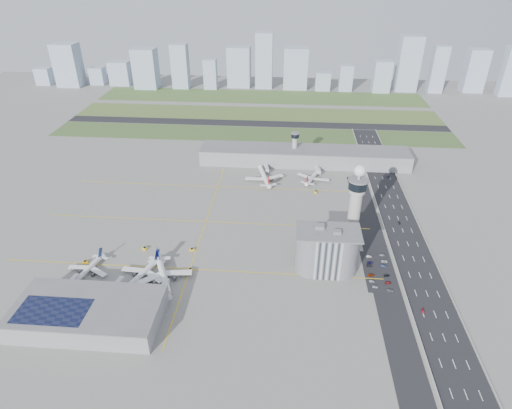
# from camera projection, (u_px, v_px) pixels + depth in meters

# --- Properties ---
(ground) EXTENTS (1000.00, 1000.00, 0.00)m
(ground) POSITION_uv_depth(u_px,v_px,m) (252.00, 246.00, 314.59)
(ground) COLOR gray
(grass_strip_0) EXTENTS (480.00, 50.00, 0.08)m
(grass_strip_0) POSITION_uv_depth(u_px,v_px,m) (252.00, 134.00, 509.22)
(grass_strip_0) COLOR #3D5428
(grass_strip_0) RESTS_ON ground
(grass_strip_1) EXTENTS (480.00, 60.00, 0.08)m
(grass_strip_1) POSITION_uv_depth(u_px,v_px,m) (257.00, 114.00, 573.64)
(grass_strip_1) COLOR #546D33
(grass_strip_1) RESTS_ON ground
(grass_strip_2) EXTENTS (480.00, 70.00, 0.08)m
(grass_strip_2) POSITION_uv_depth(u_px,v_px,m) (261.00, 97.00, 642.36)
(grass_strip_2) COLOR #4F6F34
(grass_strip_2) RESTS_ON ground
(runway) EXTENTS (480.00, 22.00, 0.10)m
(runway) POSITION_uv_depth(u_px,v_px,m) (255.00, 123.00, 540.99)
(runway) COLOR black
(runway) RESTS_ON ground
(highway) EXTENTS (28.00, 500.00, 0.10)m
(highway) POSITION_uv_depth(u_px,v_px,m) (412.00, 254.00, 306.60)
(highway) COLOR black
(highway) RESTS_ON ground
(barrier_left) EXTENTS (0.60, 500.00, 1.20)m
(barrier_left) POSITION_uv_depth(u_px,v_px,m) (392.00, 252.00, 307.29)
(barrier_left) COLOR #9E9E99
(barrier_left) RESTS_ON ground
(barrier_right) EXTENTS (0.60, 500.00, 1.20)m
(barrier_right) POSITION_uv_depth(u_px,v_px,m) (432.00, 254.00, 305.35)
(barrier_right) COLOR #9E9E99
(barrier_right) RESTS_ON ground
(landside_road) EXTENTS (18.00, 260.00, 0.08)m
(landside_road) POSITION_uv_depth(u_px,v_px,m) (379.00, 260.00, 299.75)
(landside_road) COLOR black
(landside_road) RESTS_ON ground
(parking_lot) EXTENTS (20.00, 44.00, 0.10)m
(parking_lot) POSITION_uv_depth(u_px,v_px,m) (378.00, 271.00, 289.57)
(parking_lot) COLOR black
(parking_lot) RESTS_ON ground
(taxiway_line_h_0) EXTENTS (260.00, 0.60, 0.01)m
(taxiway_line_h_0) POSITION_uv_depth(u_px,v_px,m) (190.00, 269.00, 291.59)
(taxiway_line_h_0) COLOR yellow
(taxiway_line_h_0) RESTS_ON ground
(taxiway_line_h_1) EXTENTS (260.00, 0.60, 0.01)m
(taxiway_line_h_1) POSITION_uv_depth(u_px,v_px,m) (206.00, 222.00, 343.13)
(taxiway_line_h_1) COLOR yellow
(taxiway_line_h_1) RESTS_ON ground
(taxiway_line_h_2) EXTENTS (260.00, 0.60, 0.01)m
(taxiway_line_h_2) POSITION_uv_depth(u_px,v_px,m) (218.00, 187.00, 394.67)
(taxiway_line_h_2) COLOR yellow
(taxiway_line_h_2) RESTS_ON ground
(taxiway_line_v) EXTENTS (0.60, 260.00, 0.01)m
(taxiway_line_v) POSITION_uv_depth(u_px,v_px,m) (206.00, 222.00, 343.13)
(taxiway_line_v) COLOR yellow
(taxiway_line_v) RESTS_ON ground
(control_tower) EXTENTS (14.00, 14.00, 64.50)m
(control_tower) POSITION_uv_depth(u_px,v_px,m) (355.00, 204.00, 298.70)
(control_tower) COLOR #ADAAA5
(control_tower) RESTS_ON ground
(secondary_tower) EXTENTS (8.60, 8.60, 31.90)m
(secondary_tower) POSITION_uv_depth(u_px,v_px,m) (295.00, 145.00, 431.82)
(secondary_tower) COLOR #ADAAA5
(secondary_tower) RESTS_ON ground
(admin_building) EXTENTS (42.00, 24.00, 33.50)m
(admin_building) POSITION_uv_depth(u_px,v_px,m) (327.00, 251.00, 284.33)
(admin_building) COLOR #B2B2B7
(admin_building) RESTS_ON ground
(terminal_pier) EXTENTS (210.00, 32.00, 15.80)m
(terminal_pier) POSITION_uv_depth(u_px,v_px,m) (304.00, 156.00, 434.94)
(terminal_pier) COLOR gray
(terminal_pier) RESTS_ON ground
(near_terminal) EXTENTS (84.00, 42.00, 13.00)m
(near_terminal) POSITION_uv_depth(u_px,v_px,m) (88.00, 313.00, 246.98)
(near_terminal) COLOR gray
(near_terminal) RESTS_ON ground
(airplane_near_a) EXTENTS (37.36, 41.22, 9.83)m
(airplane_near_a) POSITION_uv_depth(u_px,v_px,m) (86.00, 268.00, 285.19)
(airplane_near_a) COLOR white
(airplane_near_a) RESTS_ON ground
(airplane_near_b) EXTENTS (44.50, 47.95, 10.89)m
(airplane_near_b) POSITION_uv_depth(u_px,v_px,m) (142.00, 271.00, 281.37)
(airplane_near_b) COLOR white
(airplane_near_b) RESTS_ON ground
(airplane_near_c) EXTENTS (53.30, 56.66, 12.58)m
(airplane_near_c) POSITION_uv_depth(u_px,v_px,m) (163.00, 274.00, 277.80)
(airplane_near_c) COLOR white
(airplane_near_c) RESTS_ON ground
(airplane_far_a) EXTENTS (47.67, 52.34, 12.35)m
(airplane_far_a) POSITION_uv_depth(u_px,v_px,m) (264.00, 174.00, 403.83)
(airplane_far_a) COLOR white
(airplane_far_a) RESTS_ON ground
(airplane_far_b) EXTENTS (43.87, 47.03, 10.58)m
(airplane_far_b) POSITION_uv_depth(u_px,v_px,m) (313.00, 174.00, 404.96)
(airplane_far_b) COLOR white
(airplane_far_b) RESTS_ON ground
(jet_bridge_near_0) EXTENTS (5.39, 14.31, 5.70)m
(jet_bridge_near_0) POSITION_uv_depth(u_px,v_px,m) (65.00, 291.00, 268.58)
(jet_bridge_near_0) COLOR silver
(jet_bridge_near_0) RESTS_ON ground
(jet_bridge_near_1) EXTENTS (5.39, 14.31, 5.70)m
(jet_bridge_near_1) POSITION_uv_depth(u_px,v_px,m) (111.00, 294.00, 266.50)
(jet_bridge_near_1) COLOR silver
(jet_bridge_near_1) RESTS_ON ground
(jet_bridge_near_2) EXTENTS (5.39, 14.31, 5.70)m
(jet_bridge_near_2) POSITION_uv_depth(u_px,v_px,m) (158.00, 296.00, 264.43)
(jet_bridge_near_2) COLOR silver
(jet_bridge_near_2) RESTS_ON ground
(jet_bridge_far_0) EXTENTS (5.39, 14.31, 5.70)m
(jet_bridge_far_0) POSITION_uv_depth(u_px,v_px,m) (266.00, 166.00, 426.39)
(jet_bridge_far_0) COLOR silver
(jet_bridge_far_0) RESTS_ON ground
(jet_bridge_far_1) EXTENTS (5.39, 14.31, 5.70)m
(jet_bridge_far_1) POSITION_uv_depth(u_px,v_px,m) (316.00, 168.00, 422.92)
(jet_bridge_far_1) COLOR silver
(jet_bridge_far_1) RESTS_ON ground
(tug_0) EXTENTS (3.91, 3.18, 1.97)m
(tug_0) POSITION_uv_depth(u_px,v_px,m) (85.00, 262.00, 296.94)
(tug_0) COLOR #D9A100
(tug_0) RESTS_ON ground
(tug_1) EXTENTS (4.44, 3.99, 2.14)m
(tug_1) POSITION_uv_depth(u_px,v_px,m) (145.00, 248.00, 310.55)
(tug_1) COLOR gold
(tug_1) RESTS_ON ground
(tug_2) EXTENTS (3.76, 4.18, 2.01)m
(tug_2) POSITION_uv_depth(u_px,v_px,m) (190.00, 269.00, 289.70)
(tug_2) COLOR gold
(tug_2) RESTS_ON ground
(tug_3) EXTENTS (4.01, 3.52, 1.94)m
(tug_3) POSITION_uv_depth(u_px,v_px,m) (192.00, 249.00, 309.46)
(tug_3) COLOR yellow
(tug_3) RESTS_ON ground
(tug_4) EXTENTS (4.08, 3.16, 2.13)m
(tug_4) POSITION_uv_depth(u_px,v_px,m) (267.00, 178.00, 406.65)
(tug_4) COLOR #CCB200
(tug_4) RESTS_ON ground
(tug_5) EXTENTS (3.05, 3.96, 2.08)m
(tug_5) POSITION_uv_depth(u_px,v_px,m) (316.00, 192.00, 384.35)
(tug_5) COLOR gold
(tug_5) RESTS_ON ground
(car_lot_0) EXTENTS (3.80, 1.83, 1.25)m
(car_lot_0) POSITION_uv_depth(u_px,v_px,m) (375.00, 287.00, 275.21)
(car_lot_0) COLOR silver
(car_lot_0) RESTS_ON ground
(car_lot_1) EXTENTS (3.49, 1.42, 1.13)m
(car_lot_1) POSITION_uv_depth(u_px,v_px,m) (372.00, 281.00, 279.98)
(car_lot_1) COLOR gray
(car_lot_1) RESTS_ON ground
(car_lot_2) EXTENTS (4.44, 2.41, 1.18)m
(car_lot_2) POSITION_uv_depth(u_px,v_px,m) (371.00, 275.00, 285.30)
(car_lot_2) COLOR #962B07
(car_lot_2) RESTS_ON ground
(car_lot_3) EXTENTS (3.98, 1.62, 1.16)m
(car_lot_3) POSITION_uv_depth(u_px,v_px,m) (369.00, 265.00, 294.11)
(car_lot_3) COLOR #23222A
(car_lot_3) RESTS_ON ground
(car_lot_4) EXTENTS (3.97, 2.05, 1.29)m
(car_lot_4) POSITION_uv_depth(u_px,v_px,m) (370.00, 262.00, 296.84)
(car_lot_4) COLOR #19134A
(car_lot_4) RESTS_ON ground
(car_lot_5) EXTENTS (3.81, 1.85, 1.20)m
(car_lot_5) POSITION_uv_depth(u_px,v_px,m) (369.00, 256.00, 302.85)
(car_lot_5) COLOR silver
(car_lot_5) RESTS_ON ground
(car_lot_6) EXTENTS (4.33, 2.11, 1.18)m
(car_lot_6) POSITION_uv_depth(u_px,v_px,m) (390.00, 291.00, 272.18)
(car_lot_6) COLOR slate
(car_lot_6) RESTS_ON ground
(car_lot_7) EXTENTS (4.25, 2.29, 1.17)m
(car_lot_7) POSITION_uv_depth(u_px,v_px,m) (388.00, 283.00, 278.73)
(car_lot_7) COLOR maroon
(car_lot_7) RESTS_ON ground
(car_lot_8) EXTENTS (4.00, 2.12, 1.30)m
(car_lot_8) POSITION_uv_depth(u_px,v_px,m) (387.00, 275.00, 284.89)
(car_lot_8) COLOR black
(car_lot_8) RESTS_ON ground
(car_lot_9) EXTENTS (3.76, 1.49, 1.22)m
(car_lot_9) POSITION_uv_depth(u_px,v_px,m) (383.00, 266.00, 293.51)
(car_lot_9) COLOR navy
(car_lot_9) RESTS_ON ground
(car_lot_10) EXTENTS (4.54, 2.13, 1.26)m
(car_lot_10) POSITION_uv_depth(u_px,v_px,m) (384.00, 261.00, 297.96)
(car_lot_10) COLOR silver
(car_lot_10) RESTS_ON ground
(car_lot_11) EXTENTS (4.43, 2.40, 1.22)m
(car_lot_11) POSITION_uv_depth(u_px,v_px,m) (382.00, 255.00, 304.27)
(car_lot_11) COLOR #9394AC
(car_lot_11) RESTS_ON ground
(car_hw_0) EXTENTS (2.01, 3.89, 1.27)m
(car_hw_0) POSITION_uv_depth(u_px,v_px,m) (423.00, 311.00, 256.84)
(car_hw_0) COLOR #B52240
(car_hw_0) RESTS_ON ground
(car_hw_1) EXTENTS (1.37, 3.36, 1.09)m
(car_hw_1) POSITION_uv_depth(u_px,v_px,m) (399.00, 223.00, 340.40)
(car_hw_1) COLOR black
(car_hw_1) RESTS_ON ground
(car_hw_2) EXTENTS (2.12, 4.23, 1.15)m
(car_hw_2) POSITION_uv_depth(u_px,v_px,m) (388.00, 177.00, 410.90)
(car_hw_2) COLOR navy
(car_hw_2) RESTS_ON ground
(car_hw_4) EXTENTS (1.64, 3.86, 1.30)m
(car_hw_4) POSITION_uv_depth(u_px,v_px,m) (367.00, 153.00, 459.77)
(car_hw_4) COLOR #9A9A9A
(car_hw_4) RESTS_ON ground
(skyline_bldg_0) EXTENTS (24.05, 19.24, 26.50)m
(skyline_bldg_0) POSITION_uv_depth(u_px,v_px,m) (44.00, 76.00, 696.26)
(skyline_bldg_0) COLOR #9EADC1
(skyline_bldg_0) RESTS_ON ground
(skyline_bldg_1) EXTENTS (37.63, 30.10, 65.60)m
(skyline_bldg_1) POSITION_uv_depth(u_px,v_px,m) (68.00, 65.00, 679.61)
(skyline_bldg_1) COLOR #9EADC1
(skyline_bldg_1) RESTS_ON ground
(skyline_bldg_2) EXTENTS (22.81, 18.25, 26.79)m
(skyline_bldg_2) POSITION_uv_depth(u_px,v_px,m) (98.00, 76.00, 697.47)
(skyline_bldg_2) COLOR #9EADC1
(skyline_bldg_2) RESTS_ON ground
(skyline_bldg_3) EXTENTS (32.30, 25.84, 36.93)m
(skyline_bldg_3) POSITION_uv_depth(u_px,v_px,m) (121.00, 73.00, 693.23)
(skyline_bldg_3) COLOR #9EADC1
(skyline_bldg_3) RESTS_ON ground
(skyline_bldg_4) EXTENTS (35.81, 28.65, 60.36)m
(skyline_bldg_4) POSITION_uv_depth(u_px,v_px,m) (146.00, 68.00, 670.08)
(skyline_bldg_4) COLOR #9EADC1
(skyline_bldg_4) RESTS_ON ground
(skyline_bldg_5) EXTENTS (25.49, 20.39, 66.89)m
(skyline_bldg_5) POSITION_uv_depth(u_px,v_px,m) (180.00, 66.00, 668.50)
(skyline_bldg_5) COLOR #9EADC1
(skyline_bldg_5) RESTS_ON ground
(skyline_bldg_6) EXTENTS (20.04, 16.03, 45.20)m
(skyline_bldg_6) POSITION_uv_depth(u_px,v_px,m) (210.00, 74.00, 669.20)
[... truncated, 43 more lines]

